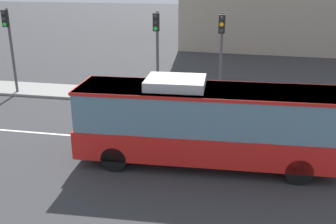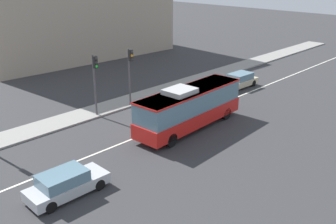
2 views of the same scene
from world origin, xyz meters
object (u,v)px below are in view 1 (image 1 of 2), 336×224
traffic_light_near_corner (221,45)px  traffic_light_mid_block (157,42)px  transit_bus (206,121)px  traffic_light_far_corner (9,37)px

traffic_light_near_corner → traffic_light_mid_block: size_ratio=1.00×
traffic_light_mid_block → transit_bus: bearing=25.9°
traffic_light_near_corner → traffic_light_far_corner: size_ratio=1.00×
traffic_light_near_corner → transit_bus: bearing=1.4°
transit_bus → traffic_light_near_corner: bearing=86.9°
transit_bus → traffic_light_far_corner: 14.51m
traffic_light_mid_block → traffic_light_near_corner: bearing=87.1°
traffic_light_near_corner → traffic_light_far_corner: 12.58m
traffic_light_far_corner → traffic_light_near_corner: bearing=84.2°
traffic_light_far_corner → traffic_light_mid_block: bearing=84.9°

